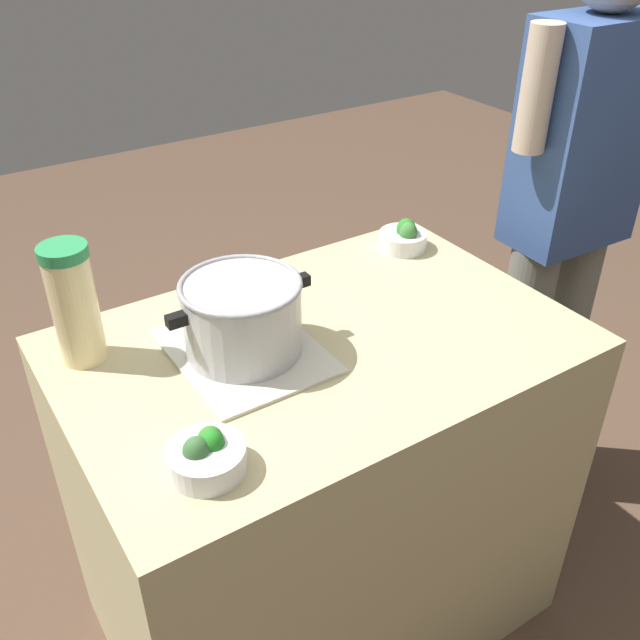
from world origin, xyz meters
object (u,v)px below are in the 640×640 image
(broccoli_bowl_center, at_px, (206,456))
(person_cook, at_px, (565,224))
(cooking_pot, at_px, (242,315))
(broccoli_bowl_front, at_px, (404,238))
(lemonade_pitcher, at_px, (74,304))

(broccoli_bowl_center, height_order, person_cook, person_cook)
(cooking_pot, bearing_deg, person_cook, 2.27)
(broccoli_bowl_front, relative_size, broccoli_bowl_center, 0.95)
(broccoli_bowl_center, bearing_deg, cooking_pot, 51.60)
(broccoli_bowl_front, bearing_deg, cooking_pot, -161.54)
(cooking_pot, distance_m, person_cook, 1.05)
(lemonade_pitcher, height_order, person_cook, person_cook)
(broccoli_bowl_front, bearing_deg, lemonade_pitcher, -178.11)
(lemonade_pitcher, bearing_deg, person_cook, -5.36)
(person_cook, bearing_deg, cooking_pot, -177.73)
(broccoli_bowl_center, xyz_separation_m, person_cook, (1.26, 0.31, -0.02))
(lemonade_pitcher, height_order, broccoli_bowl_center, lemonade_pitcher)
(cooking_pot, distance_m, lemonade_pitcher, 0.34)
(lemonade_pitcher, height_order, broccoli_bowl_front, lemonade_pitcher)
(broccoli_bowl_front, distance_m, broccoli_bowl_center, 0.92)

